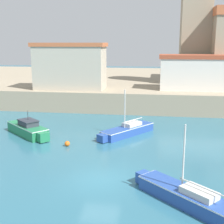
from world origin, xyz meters
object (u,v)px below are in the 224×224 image
at_px(harbor_shed_mid_row, 193,72).
at_px(motorboat_green_0, 28,129).
at_px(sailboat_blue_6, 127,130).
at_px(harbor_shed_near_wharf, 70,66).
at_px(mooring_buoy, 67,144).
at_px(sailboat_blue_4, 187,196).

bearing_deg(harbor_shed_mid_row, motorboat_green_0, -138.10).
relative_size(sailboat_blue_6, harbor_shed_mid_row, 0.68).
relative_size(harbor_shed_near_wharf, harbor_shed_mid_row, 1.06).
bearing_deg(harbor_shed_mid_row, mooring_buoy, -124.42).
height_order(sailboat_blue_4, harbor_shed_near_wharf, harbor_shed_near_wharf).
bearing_deg(sailboat_blue_6, harbor_shed_near_wharf, 127.21).
xyz_separation_m(sailboat_blue_4, sailboat_blue_6, (-4.54, 12.65, -0.02)).
bearing_deg(sailboat_blue_4, sailboat_blue_6, 109.75).
bearing_deg(sailboat_blue_6, sailboat_blue_4, -70.25).
distance_m(motorboat_green_0, sailboat_blue_4, 17.80).
distance_m(sailboat_blue_4, harbor_shed_near_wharf, 28.04).
distance_m(mooring_buoy, harbor_shed_near_wharf, 16.97).
bearing_deg(sailboat_blue_4, harbor_shed_near_wharf, 118.80).
height_order(motorboat_green_0, harbor_shed_mid_row, harbor_shed_mid_row).
height_order(motorboat_green_0, harbor_shed_near_wharf, harbor_shed_near_wharf).
bearing_deg(mooring_buoy, sailboat_blue_6, 40.79).
xyz_separation_m(mooring_buoy, harbor_shed_near_wharf, (-4.02, 15.57, 5.42)).
bearing_deg(sailboat_blue_4, harbor_shed_mid_row, 84.03).
xyz_separation_m(sailboat_blue_6, mooring_buoy, (-4.71, -4.07, -0.24)).
relative_size(sailboat_blue_6, mooring_buoy, 13.40).
xyz_separation_m(sailboat_blue_6, harbor_shed_near_wharf, (-8.74, 11.50, 5.18)).
height_order(mooring_buoy, harbor_shed_mid_row, harbor_shed_mid_row).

